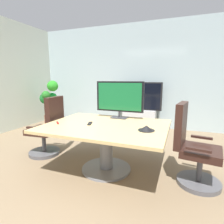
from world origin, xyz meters
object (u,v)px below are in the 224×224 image
Objects in this scene: potted_plant at (49,101)px; conference_phone at (146,128)px; wall_display_unit at (139,113)px; conference_table at (106,136)px; office_chair_right at (193,151)px; remote_control at (90,123)px; tv_monitor at (120,98)px; office_chair_left at (48,131)px.

conference_phone is at bearing -32.33° from potted_plant.
potted_plant is (-2.67, -0.51, 0.30)m from wall_display_unit.
conference_table is 1.33× the size of potted_plant.
conference_table is 3.38m from potted_plant.
wall_display_unit is at bearing 10.75° from potted_plant.
office_chair_right is (1.22, 0.08, -0.09)m from conference_table.
remote_control is at bearing 176.84° from conference_phone.
conference_phone is (-0.60, -0.18, 0.30)m from office_chair_right.
conference_table is at bearing -89.09° from wall_display_unit.
conference_table is at bearing 102.39° from office_chair_right.
conference_phone reaches higher than conference_table.
office_chair_right is 0.69m from conference_phone.
remote_control is (-0.25, -0.05, 0.18)m from conference_table.
conference_table is 0.31m from remote_control.
wall_display_unit is (-0.08, 2.00, -0.64)m from tv_monitor.
office_chair_left is 2.44m from office_chair_right.
wall_display_unit is 2.72m from conference_phone.
conference_table is 1.65× the size of office_chair_right.
wall_display_unit reaches higher than office_chair_left.
potted_plant is 3.21m from remote_control.
conference_table is 1.23m from office_chair_left.
potted_plant is at bearing 72.62° from office_chair_right.
office_chair_right is at bearing 3.62° from conference_table.
tv_monitor is 0.91m from conference_phone.
conference_table is at bearing -94.09° from tv_monitor.
tv_monitor is at bearing 85.91° from conference_table.
office_chair_left is at bearing 151.84° from remote_control.
conference_phone is at bearing -9.22° from conference_table.
potted_plant is 7.94× the size of remote_control.
wall_display_unit is at bearing 36.14° from office_chair_right.
potted_plant is (-2.75, 1.49, -0.33)m from tv_monitor.
office_chair_right is 1.41m from tv_monitor.
conference_phone is at bearing 115.35° from office_chair_right.
potted_plant reaches higher than conference_phone.
remote_control is (0.98, -0.19, 0.27)m from office_chair_left.
tv_monitor reaches higher than wall_display_unit.
potted_plant is at bearing -146.52° from office_chair_left.
remote_control is (2.46, -2.06, -0.02)m from potted_plant.
office_chair_left is at bearing -163.26° from tv_monitor.
wall_display_unit reaches higher than remote_control.
remote_control is (-1.47, -0.13, 0.27)m from office_chair_right.
wall_display_unit is 2.59m from remote_control.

